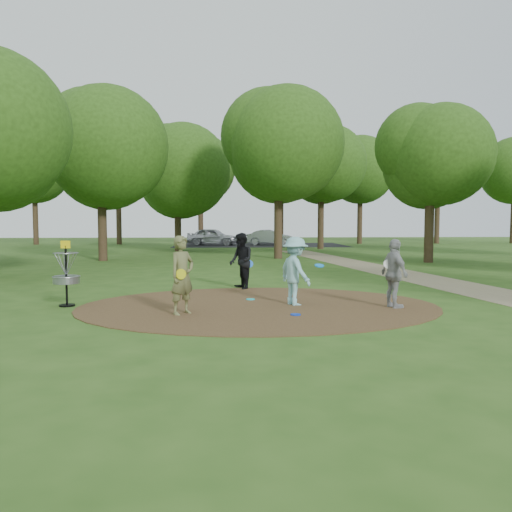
{
  "coord_description": "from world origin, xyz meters",
  "views": [
    {
      "loc": [
        -0.75,
        -11.53,
        1.99
      ],
      "look_at": [
        0.0,
        1.2,
        1.1
      ],
      "focal_mm": 35.0,
      "sensor_mm": 36.0,
      "label": 1
    }
  ],
  "objects": [
    {
      "name": "dirt_clearing",
      "position": [
        0.0,
        0.0,
        0.01
      ],
      "size": [
        8.4,
        8.4,
        0.02
      ],
      "primitive_type": "cylinder",
      "color": "#47301C",
      "rests_on": "ground"
    },
    {
      "name": "disc_golf_basket",
      "position": [
        -4.5,
        0.3,
        0.87
      ],
      "size": [
        0.63,
        0.63,
        1.54
      ],
      "color": "black",
      "rests_on": "ground"
    },
    {
      "name": "player_observer_with_disc",
      "position": [
        -1.69,
        -0.94,
        0.84
      ],
      "size": [
        0.71,
        0.73,
        1.69
      ],
      "color": "#61643A",
      "rests_on": "ground"
    },
    {
      "name": "tree_ring",
      "position": [
        1.71,
        9.33,
        5.22
      ],
      "size": [
        37.56,
        45.37,
        8.84
      ],
      "color": "#332316",
      "rests_on": "ground"
    },
    {
      "name": "disc_ground_blue",
      "position": [
        0.69,
        -1.21,
        0.03
      ],
      "size": [
        0.22,
        0.22,
        0.02
      ],
      "primitive_type": "cylinder",
      "color": "#0B33CA",
      "rests_on": "dirt_clearing"
    },
    {
      "name": "car_left",
      "position": [
        -1.9,
        29.82,
        0.72
      ],
      "size": [
        4.5,
        2.65,
        1.44
      ],
      "primitive_type": "imported",
      "rotation": [
        0.0,
        0.0,
        1.33
      ],
      "color": "#B2B2BA",
      "rests_on": "ground"
    },
    {
      "name": "ground",
      "position": [
        0.0,
        0.0,
        0.0
      ],
      "size": [
        100.0,
        100.0,
        0.0
      ],
      "primitive_type": "plane",
      "color": "#2D5119",
      "rests_on": "ground"
    },
    {
      "name": "footpath",
      "position": [
        6.5,
        2.0,
        0.01
      ],
      "size": [
        7.55,
        39.89,
        0.01
      ],
      "primitive_type": "cube",
      "rotation": [
        0.0,
        0.0,
        0.14
      ],
      "color": "#8C7A5B",
      "rests_on": "ground"
    },
    {
      "name": "parking_lot",
      "position": [
        2.0,
        30.0,
        0.0
      ],
      "size": [
        14.0,
        8.0,
        0.01
      ],
      "primitive_type": "cube",
      "color": "black",
      "rests_on": "ground"
    },
    {
      "name": "player_waiting_with_disc",
      "position": [
        3.07,
        -0.43,
        0.8
      ],
      "size": [
        0.61,
        1.0,
        1.59
      ],
      "color": "#9B9B9D",
      "rests_on": "ground"
    },
    {
      "name": "player_throwing_with_disc",
      "position": [
        0.86,
        0.1,
        0.81
      ],
      "size": [
        1.19,
        1.21,
        1.63
      ],
      "color": "#89C8CD",
      "rests_on": "ground"
    },
    {
      "name": "disc_ground_cyan",
      "position": [
        -0.16,
        0.9,
        0.03
      ],
      "size": [
        0.22,
        0.22,
        0.02
      ],
      "primitive_type": "cylinder",
      "color": "#1BD8DF",
      "rests_on": "dirt_clearing"
    },
    {
      "name": "car_right",
      "position": [
        2.86,
        29.93,
        0.64
      ],
      "size": [
        4.08,
        2.13,
        1.28
      ],
      "primitive_type": "imported",
      "rotation": [
        0.0,
        0.0,
        1.36
      ],
      "color": "#B2B5BA",
      "rests_on": "ground"
    },
    {
      "name": "player_walking_with_disc",
      "position": [
        -0.33,
        3.03,
        0.83
      ],
      "size": [
        0.84,
        0.96,
        1.66
      ],
      "color": "black",
      "rests_on": "ground"
    }
  ]
}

